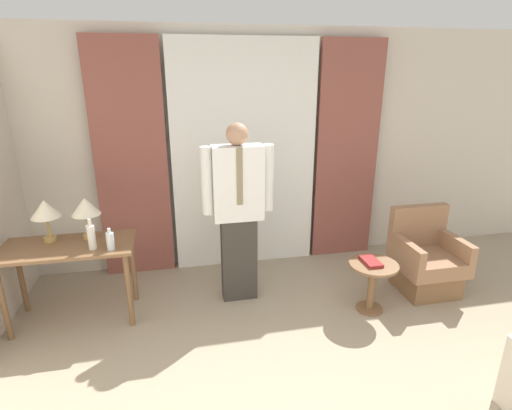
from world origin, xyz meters
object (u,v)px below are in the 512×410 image
object	(u,v)px
desk	(69,257)
person	(238,208)
bottle_near_edge	(91,237)
side_table	(372,279)
armchair	(426,261)
table_lamp_right	(86,208)
table_lamp_left	(45,210)
book	(371,261)
bottle_by_lamp	(110,241)

from	to	relation	value
desk	person	size ratio (longest dim) A/B	0.64
bottle_near_edge	desk	bearing A→B (deg)	152.97
side_table	armchair	bearing A→B (deg)	18.76
table_lamp_right	table_lamp_left	bearing A→B (deg)	180.00
desk	book	size ratio (longest dim) A/B	4.68
side_table	desk	bearing A→B (deg)	171.05
table_lamp_right	book	world-z (taller)	table_lamp_right
desk	bottle_by_lamp	distance (m)	0.48
table_lamp_left	person	xyz separation A→B (m)	(1.74, -0.07, -0.08)
bottle_near_edge	side_table	world-z (taller)	bottle_near_edge
side_table	book	bearing A→B (deg)	134.01
table_lamp_right	side_table	xyz separation A→B (m)	(2.61, -0.57, -0.71)
bottle_near_edge	book	size ratio (longest dim) A/B	1.12
bottle_by_lamp	armchair	world-z (taller)	bottle_by_lamp
table_lamp_right	bottle_by_lamp	size ratio (longest dim) A/B	1.98
bottle_by_lamp	person	world-z (taller)	person
bottle_by_lamp	book	xyz separation A→B (m)	(2.36, -0.24, -0.32)
desk	side_table	bearing A→B (deg)	-8.95
desk	table_lamp_right	size ratio (longest dim) A/B	2.93
bottle_near_edge	side_table	bearing A→B (deg)	-7.05
person	side_table	bearing A→B (deg)	-22.73
armchair	side_table	distance (m)	0.78
table_lamp_left	table_lamp_right	world-z (taller)	same
table_lamp_right	armchair	bearing A→B (deg)	-5.50
desk	person	xyz separation A→B (m)	(1.57, 0.07, 0.33)
side_table	book	world-z (taller)	book
table_lamp_left	side_table	distance (m)	3.09
bottle_near_edge	book	bearing A→B (deg)	-6.63
bottle_near_edge	armchair	distance (m)	3.33
bottle_by_lamp	person	bearing A→B (deg)	11.75
desk	armchair	size ratio (longest dim) A/B	1.31
person	armchair	distance (m)	2.07
bottle_by_lamp	person	xyz separation A→B (m)	(1.17, 0.24, 0.13)
table_lamp_right	bottle_near_edge	bearing A→B (deg)	-74.50
table_lamp_left	armchair	bearing A→B (deg)	-4.99
bottle_near_edge	armchair	xyz separation A→B (m)	(3.28, -0.06, -0.55)
side_table	bottle_near_edge	bearing A→B (deg)	172.95
table_lamp_left	side_table	world-z (taller)	table_lamp_left
desk	armchair	distance (m)	3.54
table_lamp_right	bottle_by_lamp	xyz separation A→B (m)	(0.23, -0.31, -0.21)
bottle_by_lamp	side_table	distance (m)	2.44
armchair	book	bearing A→B (deg)	-163.19
bottle_near_edge	bottle_by_lamp	distance (m)	0.17
bottle_near_edge	person	distance (m)	1.34
side_table	table_lamp_right	bearing A→B (deg)	167.59
bottle_by_lamp	desk	bearing A→B (deg)	156.79
desk	book	xyz separation A→B (m)	(2.76, -0.42, -0.12)
table_lamp_right	person	world-z (taller)	person
desk	bottle_near_edge	xyz separation A→B (m)	(0.24, -0.12, 0.23)
table_lamp_left	armchair	size ratio (longest dim) A/B	0.45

